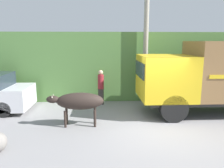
% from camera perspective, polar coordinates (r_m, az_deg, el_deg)
% --- Properties ---
extents(ground_plane, '(60.00, 60.00, 0.00)m').
position_cam_1_polar(ground_plane, '(8.18, 11.39, -11.30)').
color(ground_plane, gray).
extents(hillside_embankment, '(32.00, 6.97, 3.55)m').
position_cam_1_polar(hillside_embankment, '(14.74, 4.79, 5.94)').
color(hillside_embankment, '#568442').
rests_on(hillside_embankment, ground_plane).
extents(building_backdrop, '(5.98, 2.70, 3.48)m').
position_cam_1_polar(building_backdrop, '(13.54, -23.88, 4.50)').
color(building_backdrop, '#B2BCAD').
rests_on(building_backdrop, ground_plane).
extents(brown_cow, '(2.08, 0.63, 1.25)m').
position_cam_1_polar(brown_cow, '(8.10, -8.68, -4.53)').
color(brown_cow, '#2D231E').
rests_on(brown_cow, ground_plane).
extents(pedestrian_on_hill, '(0.35, 0.35, 1.72)m').
position_cam_1_polar(pedestrian_on_hill, '(10.72, -2.94, -0.35)').
color(pedestrian_on_hill, '#38332D').
rests_on(pedestrian_on_hill, ground_plane).
extents(utility_pole, '(0.90, 0.24, 6.63)m').
position_cam_1_polar(utility_pole, '(11.04, 8.87, 12.71)').
color(utility_pole, '#9E998E').
rests_on(utility_pole, ground_plane).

